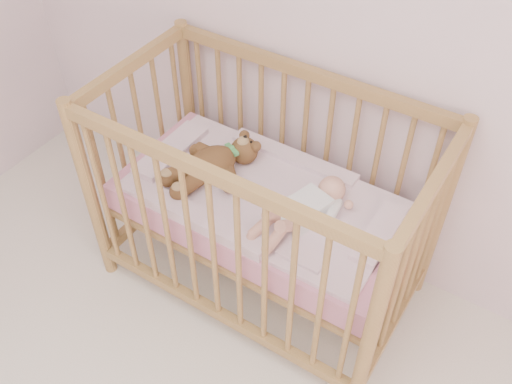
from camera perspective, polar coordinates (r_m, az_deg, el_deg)
The scene contains 5 objects.
crib at distance 2.41m, azimuth 0.64°, elevation -1.33°, with size 1.36×0.76×1.00m, color #B28A4B, non-canonical shape.
mattress at distance 2.42m, azimuth 0.64°, elevation -1.58°, with size 1.22×0.62×0.13m, color pink.
blanket at distance 2.36m, azimuth 0.65°, elevation -0.32°, with size 1.10×0.58×0.06m, color pink, non-canonical shape.
baby at distance 2.23m, azimuth 5.01°, elevation -1.32°, with size 0.24×0.50×0.12m, color white, non-canonical shape.
teddy_bear at distance 2.39m, azimuth -4.49°, elevation 3.02°, with size 0.34×0.48×0.13m, color brown, non-canonical shape.
Camera 1 is at (0.52, 0.17, 2.23)m, focal length 40.00 mm.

